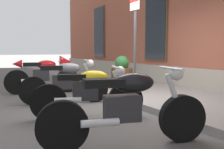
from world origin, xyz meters
TOP-DOWN VIEW (x-y plane):
  - ground_plane at (0.00, 0.00)m, footprint 140.00×140.00m
  - sidewalk at (0.00, 1.30)m, footprint 28.99×2.60m
  - motorcycle_red_sport at (-2.32, -1.20)m, footprint 0.65×2.04m
  - motorcycle_grey_naked at (-0.70, -1.14)m, footprint 0.72×1.97m
  - motorcycle_yellow_naked at (0.77, -1.17)m, footprint 0.81×1.92m
  - motorcycle_black_naked at (2.25, -1.26)m, footprint 0.76×2.14m
  - parking_sign at (-0.24, 0.42)m, footprint 0.36×0.07m
  - barrel_planter at (-1.46, 0.77)m, footprint 0.65×0.65m

SIDE VIEW (x-z plane):
  - ground_plane at x=0.00m, z-range 0.00..0.00m
  - sidewalk at x=0.00m, z-range 0.00..0.13m
  - motorcycle_yellow_naked at x=0.77m, z-range 0.01..0.93m
  - motorcycle_black_naked at x=2.25m, z-range -0.01..0.98m
  - motorcycle_grey_naked at x=-0.70m, z-range -0.01..0.98m
  - barrel_planter at x=-1.46m, z-range 0.05..0.97m
  - motorcycle_red_sport at x=-2.32m, z-range 0.04..1.10m
  - parking_sign at x=-0.24m, z-range 0.49..2.96m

